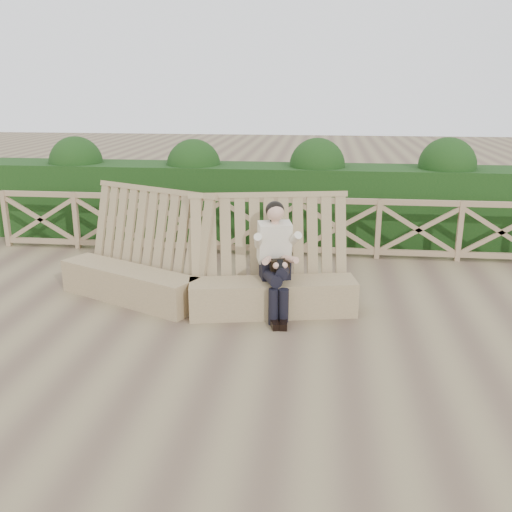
# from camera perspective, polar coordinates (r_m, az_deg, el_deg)

# --- Properties ---
(ground) EXTENTS (60.00, 60.00, 0.00)m
(ground) POSITION_cam_1_polar(r_m,az_deg,el_deg) (7.46, -2.58, -7.45)
(ground) COLOR brown
(ground) RESTS_ON ground
(bench) EXTENTS (4.45, 1.70, 1.62)m
(bench) POSITION_cam_1_polar(r_m,az_deg,el_deg) (8.19, -5.62, -2.18)
(bench) COLOR olive
(bench) RESTS_ON ground
(woman) EXTENTS (0.56, 1.00, 1.56)m
(woman) POSITION_cam_1_polar(r_m,az_deg,el_deg) (7.73, 1.99, 0.03)
(woman) COLOR black
(woman) RESTS_ON ground
(guardrail) EXTENTS (10.10, 0.09, 1.10)m
(guardrail) POSITION_cam_1_polar(r_m,az_deg,el_deg) (10.57, 0.43, 3.07)
(guardrail) COLOR olive
(guardrail) RESTS_ON ground
(hedge) EXTENTS (12.00, 1.20, 1.50)m
(hedge) POSITION_cam_1_polar(r_m,az_deg,el_deg) (11.69, 1.09, 5.39)
(hedge) COLOR black
(hedge) RESTS_ON ground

